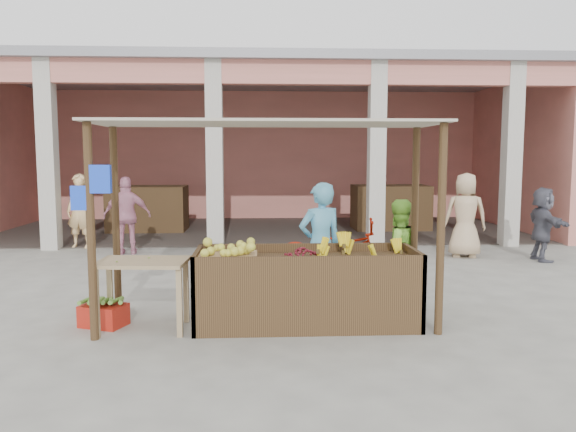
{
  "coord_description": "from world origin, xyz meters",
  "views": [
    {
      "loc": [
        -0.05,
        -6.48,
        1.99
      ],
      "look_at": [
        0.34,
        1.2,
        1.17
      ],
      "focal_mm": 35.0,
      "sensor_mm": 36.0,
      "label": 1
    }
  ],
  "objects": [
    {
      "name": "berry_heap",
      "position": [
        0.45,
        -0.03,
        0.88
      ],
      "size": [
        0.48,
        0.4,
        0.15
      ],
      "primitive_type": "ellipsoid",
      "color": "maroon",
      "rests_on": "fruit_stall"
    },
    {
      "name": "vendor_green",
      "position": [
        1.79,
        0.82,
        0.75
      ],
      "size": [
        0.79,
        0.55,
        1.5
      ],
      "primitive_type": "imported",
      "rotation": [
        0.0,
        0.0,
        3.34
      ],
      "color": "#85CD3E",
      "rests_on": "ground"
    },
    {
      "name": "red_crate",
      "position": [
        -1.89,
        0.05,
        0.13
      ],
      "size": [
        0.58,
        0.5,
        0.26
      ],
      "primitive_type": "cube",
      "rotation": [
        0.0,
        0.0,
        -0.36
      ],
      "color": "#AC1E12",
      "rests_on": "ground"
    },
    {
      "name": "market_building",
      "position": [
        0.05,
        8.93,
        2.7
      ],
      "size": [
        14.4,
        6.4,
        4.2
      ],
      "color": "#DF8375",
      "rests_on": "ground"
    },
    {
      "name": "vendor_blue",
      "position": [
        0.75,
        0.74,
        0.88
      ],
      "size": [
        0.78,
        0.68,
        1.76
      ],
      "primitive_type": "imported",
      "rotation": [
        0.0,
        0.0,
        3.48
      ],
      "color": "#57AED4",
      "rests_on": "ground"
    },
    {
      "name": "shopper_d",
      "position": [
        5.32,
        3.82,
        0.74
      ],
      "size": [
        0.61,
        1.39,
        1.48
      ],
      "primitive_type": "imported",
      "rotation": [
        0.0,
        0.0,
        1.54
      ],
      "color": "#51525F",
      "rests_on": "ground"
    },
    {
      "name": "motorcycle",
      "position": [
        1.15,
        2.05,
        0.54
      ],
      "size": [
        1.01,
        2.14,
        1.07
      ],
      "primitive_type": "imported",
      "rotation": [
        0.0,
        0.0,
        1.42
      ],
      "color": "#9B1806",
      "rests_on": "ground"
    },
    {
      "name": "melon_tray",
      "position": [
        -0.42,
        -0.05,
        0.89
      ],
      "size": [
        0.67,
        0.58,
        0.19
      ],
      "color": "#A37D54",
      "rests_on": "fruit_stall"
    },
    {
      "name": "banana_heap",
      "position": [
        1.12,
        0.01,
        0.91
      ],
      "size": [
        1.23,
        0.67,
        0.22
      ],
      "primitive_type": null,
      "color": "yellow",
      "rests_on": "fruit_stall"
    },
    {
      "name": "side_table",
      "position": [
        -1.39,
        -0.12,
        0.67
      ],
      "size": [
        1.05,
        0.74,
        0.81
      ],
      "rotation": [
        0.0,
        0.0,
        -0.07
      ],
      "color": "tan",
      "rests_on": "ground"
    },
    {
      "name": "produce_sacks",
      "position": [
        3.04,
        5.24,
        0.31
      ],
      "size": [
        0.83,
        0.78,
        0.63
      ],
      "color": "maroon",
      "rests_on": "ground"
    },
    {
      "name": "stall_awning",
      "position": [
        -0.01,
        0.06,
        1.98
      ],
      "size": [
        4.09,
        1.35,
        2.39
      ],
      "color": "#4F381F",
      "rests_on": "ground"
    },
    {
      "name": "shopper_e",
      "position": [
        -3.92,
        5.8,
        0.84
      ],
      "size": [
        0.67,
        0.54,
        1.68
      ],
      "primitive_type": "imported",
      "rotation": [
        0.0,
        0.0,
        -0.11
      ],
      "color": "#F4C682",
      "rests_on": "ground"
    },
    {
      "name": "ground",
      "position": [
        0.0,
        0.0,
        0.0
      ],
      "size": [
        60.0,
        60.0,
        0.0
      ],
      "primitive_type": "plane",
      "color": "slate",
      "rests_on": "ground"
    },
    {
      "name": "plantain_bundle",
      "position": [
        -1.89,
        0.05,
        0.3
      ],
      "size": [
        0.4,
        0.28,
        0.08
      ],
      "primitive_type": null,
      "color": "#5E9235",
      "rests_on": "red_crate"
    },
    {
      "name": "fruit_stall",
      "position": [
        0.5,
        0.0,
        0.4
      ],
      "size": [
        2.6,
        0.95,
        0.8
      ],
      "primitive_type": "cube",
      "color": "#4F381F",
      "rests_on": "ground"
    },
    {
      "name": "shopper_b",
      "position": [
        -2.72,
        4.95,
        0.84
      ],
      "size": [
        1.05,
        0.65,
        1.69
      ],
      "primitive_type": "imported",
      "rotation": [
        0.0,
        0.0,
        3.27
      ],
      "color": "#CB8098",
      "rests_on": "ground"
    },
    {
      "name": "papaya_pile",
      "position": [
        -1.39,
        -0.12,
        0.91
      ],
      "size": [
        0.72,
        0.41,
        0.21
      ],
      "primitive_type": null,
      "color": "#4E802A",
      "rests_on": "side_table"
    },
    {
      "name": "shopper_c",
      "position": [
        4.0,
        4.28,
        0.92
      ],
      "size": [
        0.99,
        0.76,
        1.85
      ],
      "primitive_type": "imported",
      "rotation": [
        0.0,
        0.0,
        2.92
      ],
      "color": "tan",
      "rests_on": "ground"
    }
  ]
}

